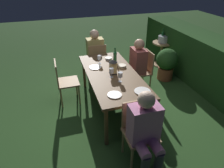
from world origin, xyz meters
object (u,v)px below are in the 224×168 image
at_px(lantern_centerpiece, 113,66).
at_px(plate_a, 115,95).
at_px(person_in_pink, 146,130).
at_px(chair_side_right_a, 143,69).
at_px(bowl_bread, 122,66).
at_px(wine_glass_a, 120,75).
at_px(wine_glass_b, 111,71).
at_px(side_table, 162,50).
at_px(bowl_olives, 109,59).
at_px(chair_side_left_a, 64,80).
at_px(chair_head_far, 139,129).
at_px(green_bottle_on_table, 115,57).
at_px(ice_bucket, 163,39).
at_px(person_in_rust, 135,64).
at_px(wine_glass_c, 99,58).
at_px(plate_c, 95,67).
at_px(person_in_mustard, 95,51).
at_px(potted_plant_by_hedge, 167,63).
at_px(dining_table, 112,76).
at_px(plate_b, 142,91).
at_px(chair_head_near, 97,60).

xyz_separation_m(lantern_centerpiece, plate_a, (0.69, -0.19, -0.14)).
distance_m(person_in_pink, plate_a, 0.75).
bearing_deg(chair_side_right_a, plate_a, -41.63).
bearing_deg(bowl_bread, wine_glass_a, -22.60).
distance_m(wine_glass_b, bowl_bread, 0.46).
bearing_deg(side_table, bowl_olives, -63.71).
distance_m(plate_a, bowl_olives, 1.33).
bearing_deg(chair_side_left_a, wine_glass_b, 54.08).
height_order(chair_head_far, side_table, chair_head_far).
height_order(chair_side_left_a, green_bottle_on_table, green_bottle_on_table).
xyz_separation_m(bowl_olives, ice_bucket, (-0.85, 1.72, -0.00)).
height_order(person_in_pink, side_table, person_in_pink).
height_order(person_in_rust, side_table, person_in_rust).
relative_size(bowl_olives, bowl_bread, 0.84).
distance_m(wine_glass_c, ice_bucket, 2.19).
xyz_separation_m(plate_c, ice_bucket, (-1.15, 2.07, 0.01)).
relative_size(green_bottle_on_table, plate_c, 1.28).
height_order(chair_side_right_a, chair_head_far, same).
height_order(lantern_centerpiece, wine_glass_b, lantern_centerpiece).
height_order(chair_side_left_a, chair_side_right_a, same).
xyz_separation_m(person_in_mustard, potted_plant_by_hedge, (0.70, 1.55, -0.22)).
xyz_separation_m(dining_table, plate_b, (0.71, 0.26, 0.06)).
distance_m(plate_b, bowl_olives, 1.34).
height_order(plate_c, bowl_olives, bowl_olives).
bearing_deg(wine_glass_a, chair_side_right_a, 133.87).
bearing_deg(chair_head_near, wine_glass_c, -8.43).
bearing_deg(chair_head_near, plate_c, -14.38).
distance_m(chair_head_near, wine_glass_a, 1.57).
xyz_separation_m(plate_a, plate_c, (-1.01, -0.06, 0.00)).
bearing_deg(wine_glass_c, wine_glass_b, 5.81).
xyz_separation_m(person_in_rust, lantern_centerpiece, (0.43, -0.61, 0.23)).
bearing_deg(person_in_mustard, green_bottle_on_table, 12.53).
bearing_deg(person_in_rust, person_in_pink, -18.84).
bearing_deg(bowl_olives, chair_head_far, -3.63).
distance_m(wine_glass_a, plate_b, 0.47).
height_order(person_in_mustard, ice_bucket, person_in_mustard).
distance_m(person_in_rust, green_bottle_on_table, 0.47).
xyz_separation_m(person_in_rust, wine_glass_c, (-0.04, -0.74, 0.20)).
relative_size(bowl_bread, side_table, 0.24).
distance_m(chair_side_left_a, wine_glass_b, 1.02).
xyz_separation_m(chair_side_right_a, chair_head_far, (1.65, -0.83, 0.00)).
distance_m(chair_side_left_a, wine_glass_a, 1.20).
relative_size(chair_side_right_a, chair_head_far, 1.00).
xyz_separation_m(wine_glass_b, side_table, (-1.59, 1.89, -0.41)).
bearing_deg(chair_side_left_a, wine_glass_c, 93.16).
height_order(dining_table, person_in_rust, person_in_rust).
bearing_deg(plate_c, potted_plant_by_hedge, 102.38).
xyz_separation_m(person_in_pink, plate_c, (-1.73, -0.23, 0.09)).
relative_size(chair_side_right_a, plate_b, 3.45).
bearing_deg(bowl_olives, chair_side_right_a, 75.93).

